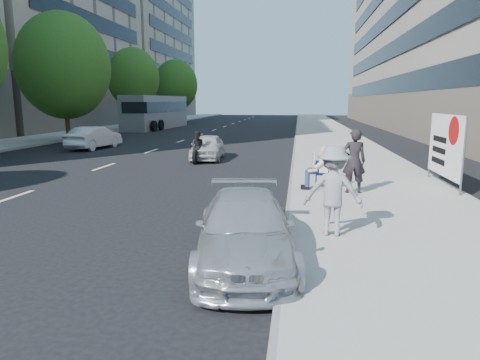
% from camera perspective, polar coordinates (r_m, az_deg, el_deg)
% --- Properties ---
extents(ground, '(160.00, 160.00, 0.00)m').
position_cam_1_polar(ground, '(9.57, -2.60, -6.23)').
color(ground, black).
rests_on(ground, ground).
extents(near_sidewalk, '(5.00, 120.00, 0.15)m').
position_cam_1_polar(near_sidewalk, '(29.23, 12.39, 4.96)').
color(near_sidewalk, '#ABA7A0').
rests_on(near_sidewalk, ground).
extents(far_sidewalk, '(4.50, 120.00, 0.15)m').
position_cam_1_polar(far_sidewalk, '(34.47, -24.63, 5.05)').
color(far_sidewalk, '#ABA7A0').
rests_on(far_sidewalk, ground).
extents(far_bldg_north, '(22.00, 28.00, 28.00)m').
position_cam_1_polar(far_bldg_north, '(78.57, -16.93, 18.24)').
color(far_bldg_north, tan).
rests_on(far_bldg_north, ground).
extents(tree_far_c, '(6.00, 6.00, 8.47)m').
position_cam_1_polar(tree_far_c, '(31.16, -22.46, 13.86)').
color(tree_far_c, '#382616').
rests_on(tree_far_c, ground).
extents(tree_far_d, '(4.80, 4.80, 7.65)m').
position_cam_1_polar(tree_far_d, '(41.99, -14.05, 13.06)').
color(tree_far_d, '#382616').
rests_on(tree_far_d, ground).
extents(tree_far_e, '(5.40, 5.40, 7.89)m').
position_cam_1_polar(tree_far_e, '(55.23, -8.56, 12.44)').
color(tree_far_e, '#382616').
rests_on(tree_far_e, ground).
extents(seated_protester, '(0.83, 1.12, 1.31)m').
position_cam_1_polar(seated_protester, '(12.93, 10.47, 1.95)').
color(seated_protester, '#121F52').
rests_on(seated_protester, near_sidewalk).
extents(jogger, '(1.20, 0.76, 1.77)m').
position_cam_1_polar(jogger, '(8.51, 12.33, -1.39)').
color(jogger, gray).
rests_on(jogger, near_sidewalk).
extents(pedestrian_woman, '(0.69, 0.46, 1.84)m').
position_cam_1_polar(pedestrian_woman, '(12.61, 14.94, 2.45)').
color(pedestrian_woman, black).
rests_on(pedestrian_woman, near_sidewalk).
extents(protest_banner, '(0.08, 3.06, 2.20)m').
position_cam_1_polar(protest_banner, '(14.71, 25.69, 4.18)').
color(protest_banner, '#4C4C4C').
rests_on(protest_banner, near_sidewalk).
extents(parked_sedan, '(2.17, 4.20, 1.16)m').
position_cam_1_polar(parked_sedan, '(7.39, 0.70, -6.56)').
color(parked_sedan, '#AEB1B6').
rests_on(parked_sedan, ground).
extents(white_sedan_near, '(1.67, 3.60, 1.19)m').
position_cam_1_polar(white_sedan_near, '(20.58, -4.35, 4.42)').
color(white_sedan_near, silver).
rests_on(white_sedan_near, ground).
extents(white_sedan_mid, '(1.85, 4.10, 1.30)m').
position_cam_1_polar(white_sedan_mid, '(26.63, -18.86, 5.38)').
color(white_sedan_mid, silver).
rests_on(white_sedan_mid, ground).
extents(motorcycle, '(0.71, 2.04, 1.42)m').
position_cam_1_polar(motorcycle, '(19.54, -5.55, 4.20)').
color(motorcycle, black).
rests_on(motorcycle, ground).
extents(bus, '(3.25, 12.18, 3.30)m').
position_cam_1_polar(bus, '(45.07, -11.05, 8.84)').
color(bus, slate).
rests_on(bus, ground).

